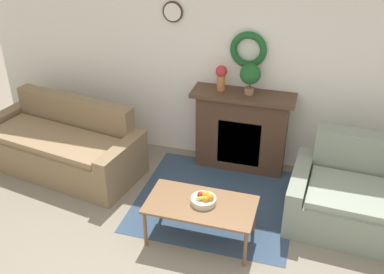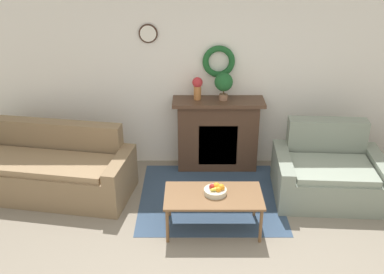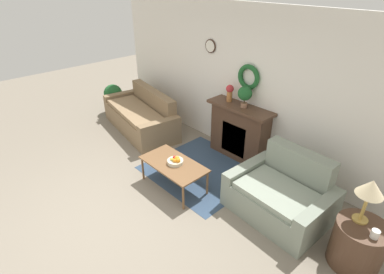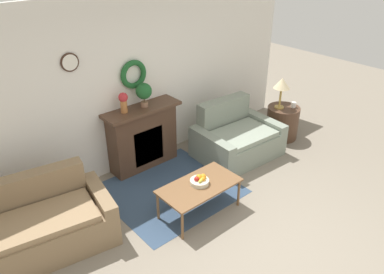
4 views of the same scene
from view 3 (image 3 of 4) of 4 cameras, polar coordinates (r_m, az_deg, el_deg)
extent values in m
plane|color=gray|center=(4.57, -13.85, -14.85)|extent=(16.00, 16.00, 0.00)
cube|color=#334760|center=(5.38, 2.01, -6.26)|extent=(1.80, 1.68, 0.01)
cube|color=white|center=(5.46, 10.18, 9.79)|extent=(6.80, 0.06, 2.70)
cylinder|color=#382319|center=(5.80, 3.54, 16.89)|extent=(0.25, 0.02, 0.25)
cylinder|color=white|center=(5.79, 3.46, 16.88)|extent=(0.21, 0.01, 0.21)
torus|color=#1E5628|center=(5.29, 10.71, 11.14)|extent=(0.44, 0.08, 0.44)
cube|color=#4C3323|center=(5.60, 8.98, 0.78)|extent=(1.11, 0.34, 0.99)
cube|color=black|center=(5.52, 7.89, -0.45)|extent=(0.53, 0.02, 0.59)
cube|color=orange|center=(5.55, 7.79, -1.15)|extent=(0.43, 0.01, 0.33)
cube|color=#4C3323|center=(5.35, 9.16, 5.56)|extent=(1.25, 0.41, 0.05)
cube|color=#846B4C|center=(6.69, -10.60, 2.90)|extent=(1.80, 0.98, 0.44)
cube|color=#846B4C|center=(6.76, -7.32, 5.45)|extent=(1.72, 0.48, 0.87)
cube|color=#846B4C|center=(7.49, -12.92, 6.16)|extent=(0.32, 0.91, 0.58)
cube|color=#846B4C|center=(5.93, -6.07, 0.45)|extent=(0.32, 0.91, 0.58)
cube|color=#917554|center=(6.58, -10.80, 4.94)|extent=(1.73, 0.91, 0.08)
cube|color=gray|center=(4.50, 15.27, -12.32)|extent=(1.06, 0.84, 0.41)
cube|color=gray|center=(4.70, 19.30, -7.19)|extent=(1.03, 0.28, 0.91)
cube|color=gray|center=(4.79, 10.49, -7.74)|extent=(0.23, 1.01, 0.55)
cube|color=gray|center=(4.34, 22.73, -14.48)|extent=(0.23, 1.01, 0.55)
cube|color=gray|center=(4.35, 15.69, -9.87)|extent=(1.02, 0.78, 0.08)
cube|color=brown|center=(4.76, -3.55, -5.14)|extent=(1.10, 0.58, 0.03)
cylinder|color=brown|center=(5.11, -9.35, -5.94)|extent=(0.04, 0.04, 0.42)
cylinder|color=brown|center=(4.46, -1.68, -11.45)|extent=(0.04, 0.04, 0.42)
cylinder|color=brown|center=(5.35, -4.93, -3.87)|extent=(0.04, 0.04, 0.42)
cylinder|color=brown|center=(4.73, 2.93, -8.73)|extent=(0.04, 0.04, 0.42)
cylinder|color=beige|center=(4.74, -3.17, -4.73)|extent=(0.26, 0.26, 0.06)
sphere|color=#B2231E|center=(4.74, -3.31, -3.97)|extent=(0.07, 0.07, 0.07)
sphere|color=orange|center=(4.67, -2.70, -4.50)|extent=(0.08, 0.08, 0.08)
sphere|color=orange|center=(4.67, -3.31, -4.54)|extent=(0.07, 0.07, 0.07)
sphere|color=orange|center=(4.71, -2.87, -4.12)|extent=(0.08, 0.08, 0.08)
ellipsoid|color=yellow|center=(4.68, -3.38, -4.42)|extent=(0.17, 0.08, 0.04)
cylinder|color=#4C3323|center=(4.20, 28.96, -17.50)|extent=(0.58, 0.58, 0.60)
cylinder|color=#B28E42|center=(4.05, 29.35, -13.49)|extent=(0.17, 0.17, 0.02)
cylinder|color=#B28E42|center=(3.94, 30.00, -11.44)|extent=(0.04, 0.04, 0.35)
cone|color=beige|center=(3.79, 31.00, -8.27)|extent=(0.29, 0.29, 0.19)
cylinder|color=silver|center=(3.88, 31.51, -15.48)|extent=(0.09, 0.09, 0.10)
cylinder|color=#AD6B38|center=(5.49, 7.14, 7.68)|extent=(0.10, 0.10, 0.19)
sphere|color=#B72D33|center=(5.44, 7.24, 9.12)|extent=(0.14, 0.14, 0.14)
cylinder|color=#8E664C|center=(5.30, 9.86, 6.03)|extent=(0.11, 0.11, 0.08)
cylinder|color=#4C3823|center=(5.27, 9.93, 6.77)|extent=(0.02, 0.02, 0.07)
sphere|color=#1E5628|center=(5.22, 10.06, 8.19)|extent=(0.25, 0.25, 0.25)
cylinder|color=#8E664C|center=(7.80, -14.44, 5.27)|extent=(0.25, 0.25, 0.18)
cylinder|color=#4C3823|center=(7.74, -14.58, 6.28)|extent=(0.04, 0.04, 0.12)
sphere|color=#1E5628|center=(7.65, -14.81, 8.01)|extent=(0.44, 0.44, 0.44)
camera|label=1|loc=(2.35, -71.22, 13.66)|focal=42.00mm
camera|label=2|loc=(3.75, -74.04, 9.24)|focal=42.00mm
camera|label=4|loc=(5.81, -53.09, 21.24)|focal=35.00mm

